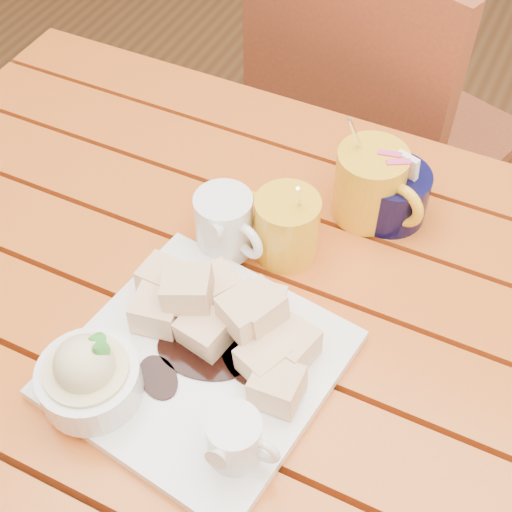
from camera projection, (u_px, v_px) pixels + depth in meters
The scene contains 7 objects.
table at pixel (258, 358), 0.95m from camera, with size 1.20×0.79×0.75m.
dessert_plate at pixel (180, 358), 0.78m from camera, with size 0.32×0.32×0.11m.
coffee_mug_left at pixel (285, 225), 0.89m from camera, with size 0.12×0.08×0.14m.
coffee_mug_right at pixel (371, 184), 0.93m from camera, with size 0.13×0.09×0.16m.
cream_pitcher at pixel (225, 223), 0.89m from camera, with size 0.11×0.09×0.09m.
sugar_caddy at pixel (392, 193), 0.94m from camera, with size 0.10×0.10×0.11m.
chair_far at pixel (368, 130), 1.43m from camera, with size 0.56×0.56×0.94m.
Camera 1 is at (0.22, -0.46, 1.45)m, focal length 50.00 mm.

